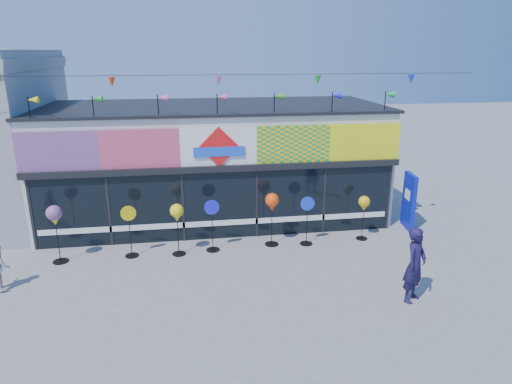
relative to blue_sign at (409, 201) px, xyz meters
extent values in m
plane|color=slate|center=(-6.56, -3.38, -0.98)|extent=(80.00, 80.00, 0.00)
cube|color=silver|center=(-6.56, 2.62, 1.02)|extent=(12.00, 5.00, 4.00)
cube|color=black|center=(-6.56, 0.06, 0.17)|extent=(11.60, 0.12, 2.30)
cube|color=black|center=(-6.56, 0.02, 1.42)|extent=(12.00, 0.30, 0.20)
cube|color=white|center=(-6.56, 0.03, -0.43)|extent=(11.40, 0.10, 0.18)
cube|color=black|center=(-6.56, 2.62, 3.07)|extent=(12.20, 5.20, 0.10)
cube|color=black|center=(-12.36, 0.05, 0.17)|extent=(0.08, 0.14, 2.30)
cube|color=black|center=(-10.06, 0.05, 0.17)|extent=(0.08, 0.14, 2.30)
cube|color=black|center=(-7.76, 0.05, 0.17)|extent=(0.08, 0.14, 2.30)
cube|color=black|center=(-5.36, 0.05, 0.17)|extent=(0.08, 0.14, 2.30)
cube|color=black|center=(-3.06, 0.05, 0.17)|extent=(0.08, 0.14, 2.30)
cube|color=black|center=(-0.76, 0.05, 0.17)|extent=(0.08, 0.14, 2.30)
cube|color=red|center=(-11.36, 0.04, 2.12)|extent=(2.40, 0.08, 1.20)
cube|color=#CF4564|center=(-8.96, 0.04, 2.12)|extent=(2.40, 0.08, 1.20)
cube|color=white|center=(-6.56, 0.04, 2.12)|extent=(2.40, 0.08, 1.20)
cube|color=yellow|center=(-4.16, 0.04, 2.12)|extent=(2.40, 0.08, 1.20)
cube|color=yellow|center=(-1.76, 0.04, 2.12)|extent=(2.40, 0.08, 1.20)
cube|color=red|center=(-6.56, -0.02, 2.12)|extent=(1.27, 0.06, 1.27)
cube|color=blue|center=(-6.56, -0.04, 1.97)|extent=(1.60, 0.05, 0.30)
cube|color=gold|center=(-10.67, 0.10, 0.00)|extent=(0.78, 0.03, 0.78)
cube|color=red|center=(-9.50, 0.10, 0.37)|extent=(0.92, 0.03, 0.92)
cube|color=blue|center=(-8.32, 0.10, 0.46)|extent=(0.78, 0.03, 0.78)
cube|color=orange|center=(-7.15, 0.10, 0.11)|extent=(0.92, 0.03, 0.92)
cube|color=blue|center=(-5.97, 0.10, 0.20)|extent=(0.78, 0.03, 0.78)
cube|color=orange|center=(-4.80, 0.10, 0.53)|extent=(0.92, 0.03, 0.92)
cube|color=#5423A7|center=(-3.62, 0.10, 0.11)|extent=(0.78, 0.03, 0.78)
cube|color=#ED4F88|center=(-2.45, 0.10, 0.28)|extent=(0.92, 0.03, 0.92)
cylinder|color=black|center=(-12.06, 0.27, 3.37)|extent=(0.03, 0.03, 0.70)
cone|color=#F3F814|center=(-11.92, 0.27, 3.62)|extent=(0.30, 0.22, 0.22)
cylinder|color=black|center=(-10.26, 0.27, 3.37)|extent=(0.03, 0.03, 0.70)
cone|color=green|center=(-10.12, 0.27, 3.62)|extent=(0.30, 0.22, 0.22)
cylinder|color=black|center=(-8.36, 0.27, 3.37)|extent=(0.03, 0.03, 0.70)
cone|color=#E94D92|center=(-8.22, 0.27, 3.62)|extent=(0.30, 0.22, 0.22)
cylinder|color=black|center=(-6.56, 0.27, 3.37)|extent=(0.03, 0.03, 0.70)
cone|color=#D8486F|center=(-6.42, 0.27, 3.62)|extent=(0.30, 0.22, 0.22)
cylinder|color=black|center=(-4.76, 0.27, 3.37)|extent=(0.03, 0.03, 0.70)
cone|color=#2D9C18|center=(-4.62, 0.27, 3.62)|extent=(0.30, 0.22, 0.22)
cylinder|color=black|center=(-2.86, 0.27, 3.37)|extent=(0.03, 0.03, 0.70)
cone|color=#1A1EE5|center=(-2.72, 0.27, 3.62)|extent=(0.30, 0.22, 0.22)
cylinder|color=black|center=(-1.06, 0.27, 3.37)|extent=(0.03, 0.03, 0.70)
cone|color=green|center=(-0.92, 0.27, 3.62)|extent=(0.30, 0.22, 0.22)
cylinder|color=black|center=(-6.56, -0.38, 4.32)|extent=(16.00, 0.01, 0.01)
cone|color=#EA3B0C|center=(-9.56, -0.38, 4.14)|extent=(0.20, 0.20, 0.28)
cone|color=#EB4EA7|center=(-6.56, -0.38, 4.14)|extent=(0.20, 0.20, 0.28)
cone|color=green|center=(-3.56, -0.38, 4.14)|extent=(0.20, 0.20, 0.28)
cone|color=#1830CD|center=(-0.56, -0.38, 4.14)|extent=(0.20, 0.20, 0.28)
cube|color=#0A17A3|center=(0.00, 0.00, 0.00)|extent=(0.27, 0.98, 1.94)
cube|color=white|center=(-0.08, 0.00, 0.24)|extent=(0.10, 0.44, 0.34)
cylinder|color=black|center=(-11.39, -1.03, -0.96)|extent=(0.45, 0.45, 0.03)
cylinder|color=black|center=(-11.39, -1.03, -0.22)|extent=(0.03, 0.03, 1.45)
sphere|color=yellow|center=(-11.39, -1.03, 0.56)|extent=(0.45, 0.45, 0.45)
cone|color=yellow|center=(-11.39, -1.03, 0.28)|extent=(0.22, 0.22, 0.20)
cylinder|color=black|center=(-9.35, -0.94, -0.96)|extent=(0.41, 0.41, 0.03)
cylinder|color=black|center=(-9.35, -0.94, -0.28)|extent=(0.02, 0.02, 1.33)
cylinder|color=yellow|center=(-9.35, -0.94, 0.40)|extent=(0.45, 0.13, 0.45)
cylinder|color=black|center=(-7.93, -1.03, -0.96)|extent=(0.41, 0.41, 0.03)
cylinder|color=black|center=(-7.93, -1.03, -0.28)|extent=(0.02, 0.02, 1.34)
sphere|color=yellow|center=(-7.93, -1.03, 0.44)|extent=(0.41, 0.41, 0.41)
cone|color=yellow|center=(-7.93, -1.03, 0.19)|extent=(0.21, 0.21, 0.19)
cylinder|color=black|center=(-6.89, -0.90, -0.96)|extent=(0.42, 0.42, 0.03)
cylinder|color=black|center=(-6.89, -0.90, -0.26)|extent=(0.03, 0.03, 1.37)
cylinder|color=#1A1DDF|center=(-6.89, -0.90, 0.44)|extent=(0.46, 0.08, 0.46)
cylinder|color=black|center=(-4.99, -0.75, -0.96)|extent=(0.44, 0.44, 0.03)
cylinder|color=black|center=(-4.99, -0.75, -0.23)|extent=(0.03, 0.03, 1.43)
sphere|color=#FC420D|center=(-4.99, -0.75, 0.54)|extent=(0.44, 0.44, 0.44)
cone|color=#FC420D|center=(-4.99, -0.75, 0.26)|extent=(0.22, 0.22, 0.20)
cylinder|color=black|center=(-3.88, -0.88, -0.96)|extent=(0.41, 0.41, 0.03)
cylinder|color=black|center=(-3.88, -0.88, -0.28)|extent=(0.02, 0.02, 1.32)
cylinder|color=#1A36E3|center=(-3.88, -0.88, 0.40)|extent=(0.45, 0.06, 0.45)
cylinder|color=black|center=(-1.95, -0.75, -0.96)|extent=(0.38, 0.38, 0.03)
cylinder|color=black|center=(-1.95, -0.75, -0.34)|extent=(0.02, 0.02, 1.23)
sphere|color=gold|center=(-1.95, -0.75, 0.32)|extent=(0.38, 0.38, 0.38)
cone|color=gold|center=(-1.95, -0.75, 0.09)|extent=(0.19, 0.19, 0.17)
imported|color=#191239|center=(-2.17, -4.63, -0.01)|extent=(0.84, 0.80, 1.93)
camera|label=1|loc=(-7.57, -14.03, 4.99)|focal=32.00mm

